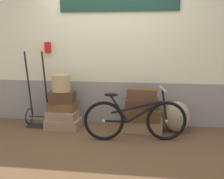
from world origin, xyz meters
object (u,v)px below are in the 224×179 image
suitcase_2 (62,106)px  wicker_basket (61,83)px  suitcase_3 (62,97)px  suitcase_7 (142,93)px  suitcase_1 (62,115)px  suitcase_4 (142,125)px  burlap_sack (176,117)px  luggage_trolley (38,108)px  suitcase_0 (63,124)px  suitcase_5 (141,114)px  bicycle (135,120)px  suitcase_6 (142,104)px

suitcase_2 → wicker_basket: 0.43m
suitcase_3 → suitcase_7: 1.41m
suitcase_1 → suitcase_4: 1.43m
suitcase_7 → burlap_sack: suitcase_7 is taller
luggage_trolley → suitcase_2: bearing=-8.6°
suitcase_0 → suitcase_7: bearing=3.5°
wicker_basket → luggage_trolley: bearing=168.3°
suitcase_0 → luggage_trolley: bearing=167.4°
suitcase_4 → suitcase_5: (-0.02, -0.05, 0.21)m
suitcase_2 → luggage_trolley: size_ratio=0.36×
burlap_sack → suitcase_7: bearing=-172.7°
suitcase_2 → suitcase_5: bearing=3.5°
suitcase_2 → wicker_basket: (0.00, -0.03, 0.43)m
suitcase_5 → burlap_sack: burlap_sack is taller
suitcase_0 → bicycle: 1.37m
suitcase_3 → suitcase_5: (1.40, -0.03, -0.26)m
suitcase_4 → luggage_trolley: bearing=-177.1°
luggage_trolley → burlap_sack: size_ratio=2.58×
suitcase_1 → luggage_trolley: size_ratio=0.39×
wicker_basket → suitcase_5: bearing=-1.1°
suitcase_4 → suitcase_3: bearing=-174.0°
suitcase_3 → suitcase_6: (1.40, -0.03, -0.07)m
suitcase_7 → suitcase_4: bearing=33.8°
suitcase_2 → suitcase_4: size_ratio=0.72×
suitcase_0 → suitcase_3: (-0.01, 0.04, 0.49)m
suitcase_2 → suitcase_7: (1.42, -0.02, 0.28)m
luggage_trolley → burlap_sack: (2.52, -0.01, -0.05)m
suitcase_1 → suitcase_3: bearing=91.4°
suitcase_5 → suitcase_7: 0.36m
suitcase_4 → burlap_sack: size_ratio=1.30×
suitcase_5 → suitcase_6: 0.19m
wicker_basket → suitcase_1: bearing=-66.1°
suitcase_0 → suitcase_1: (-0.01, 0.01, 0.16)m
wicker_basket → bicycle: (1.32, -0.40, -0.48)m
suitcase_4 → luggage_trolley: (-1.94, 0.08, 0.21)m
suitcase_2 → suitcase_5: suitcase_2 is taller
suitcase_3 → suitcase_4: 1.50m
suitcase_1 → luggage_trolley: (-0.51, 0.12, 0.07)m
suitcase_1 → suitcase_0: bearing=-37.9°
suitcase_2 → suitcase_3: suitcase_3 is taller
suitcase_1 → suitcase_7: size_ratio=1.09×
suitcase_1 → burlap_sack: (2.01, 0.11, 0.02)m
suitcase_5 → wicker_basket: size_ratio=1.98×
suitcase_2 → luggage_trolley: 0.51m
suitcase_1 → suitcase_3: 0.33m
suitcase_0 → suitcase_4: bearing=3.8°
suitcase_6 → suitcase_3: bearing=175.0°
suitcase_1 → suitcase_3: suitcase_3 is taller
wicker_basket → suitcase_0: bearing=-54.6°
suitcase_7 → suitcase_6: bearing=-90.8°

